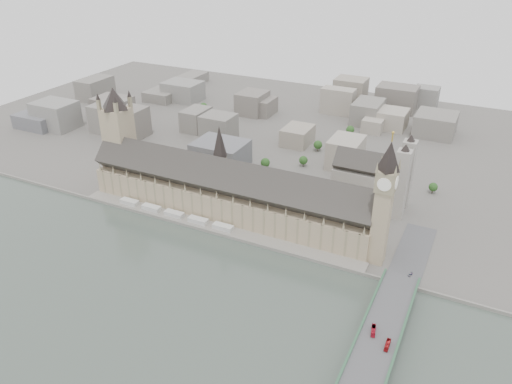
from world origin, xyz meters
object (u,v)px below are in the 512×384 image
at_px(westminster_bridge, 376,348).
at_px(red_bus_north, 373,330).
at_px(elizabeth_tower, 384,195).
at_px(car_approach, 410,275).
at_px(palace_of_westminster, 227,192).
at_px(westminster_abbey, 373,180).
at_px(victoria_tower, 119,133).
at_px(red_bus_south, 387,345).

xyz_separation_m(westminster_bridge, red_bus_north, (-4.07, 6.54, 6.58)).
relative_size(elizabeth_tower, westminster_bridge, 0.33).
bearing_deg(car_approach, westminster_bridge, -80.57).
distance_m(palace_of_westminster, westminster_bridge, 195.05).
height_order(westminster_bridge, westminster_abbey, westminster_abbey).
distance_m(palace_of_westminster, victoria_tower, 126.41).
height_order(elizabeth_tower, red_bus_north, elizabeth_tower).
xyz_separation_m(westminster_abbey, car_approach, (56.35, -108.21, -14.14)).
relative_size(palace_of_westminster, red_bus_south, 26.32).
xyz_separation_m(palace_of_westminster, car_approach, (167.28, -32.91, -11.76)).
height_order(palace_of_westminster, red_bus_south, palace_of_westminster).
bearing_deg(palace_of_westminster, elizabeth_tower, -4.85).
xyz_separation_m(red_bus_north, car_approach, (9.35, 67.75, -0.76)).
bearing_deg(red_bus_north, westminster_abbey, 94.38).
height_order(victoria_tower, westminster_abbey, victoria_tower).
bearing_deg(westminster_abbey, victoria_tower, -163.50).
relative_size(elizabeth_tower, red_bus_south, 10.68).
distance_m(victoria_tower, westminster_abbey, 244.79).
distance_m(westminster_abbey, red_bus_south, 193.31).
bearing_deg(westminster_bridge, palace_of_westminster, 146.51).
relative_size(palace_of_westminster, victoria_tower, 2.65).
bearing_deg(victoria_tower, westminster_bridge, -21.78).
bearing_deg(elizabeth_tower, victoria_tower, 176.04).
distance_m(palace_of_westminster, westminster_abbey, 134.09).
bearing_deg(victoria_tower, elizabeth_tower, -3.96).
xyz_separation_m(victoria_tower, red_bus_north, (279.93, -106.96, -43.50)).
distance_m(westminster_abbey, car_approach, 122.82).
xyz_separation_m(elizabeth_tower, car_approach, (29.28, -21.21, -47.14)).
bearing_deg(elizabeth_tower, red_bus_south, -72.60).
relative_size(palace_of_westminster, westminster_bridge, 0.82).
relative_size(westminster_abbey, red_bus_north, 6.51).
relative_size(elizabeth_tower, westminster_abbey, 1.58).
height_order(palace_of_westminster, car_approach, palace_of_westminster).
xyz_separation_m(red_bus_north, red_bus_south, (10.48, -8.12, -0.05)).
distance_m(victoria_tower, red_bus_south, 315.40).
xyz_separation_m(victoria_tower, westminster_abbey, (232.92, 69.00, -30.12)).
bearing_deg(westminster_bridge, elizabeth_tower, 104.11).
bearing_deg(car_approach, elizabeth_tower, 157.58).
distance_m(victoria_tower, red_bus_north, 302.81).
height_order(elizabeth_tower, red_bus_south, elizabeth_tower).
height_order(victoria_tower, red_bus_north, victoria_tower).
relative_size(palace_of_westminster, red_bus_north, 25.38).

